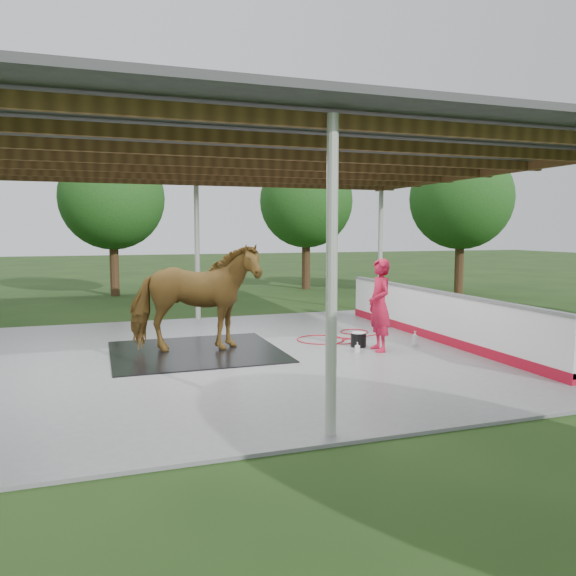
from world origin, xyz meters
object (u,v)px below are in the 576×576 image
object	(u,v)px
dasher_board	(435,317)
wash_bucket	(359,339)
handler	(380,305)
horse	(195,298)

from	to	relation	value
dasher_board	wash_bucket	distance (m)	2.00
dasher_board	handler	distance (m)	1.89
handler	wash_bucket	size ratio (longest dim) A/B	5.74
handler	wash_bucket	xyz separation A→B (m)	(-0.22, 0.50, -0.80)
dasher_board	horse	bearing A→B (deg)	174.67
horse	wash_bucket	distance (m)	3.60
handler	wash_bucket	world-z (taller)	handler
horse	wash_bucket	xyz separation A→B (m)	(3.41, -0.59, -0.97)
dasher_board	handler	world-z (taller)	handler
dasher_board	horse	world-z (taller)	horse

